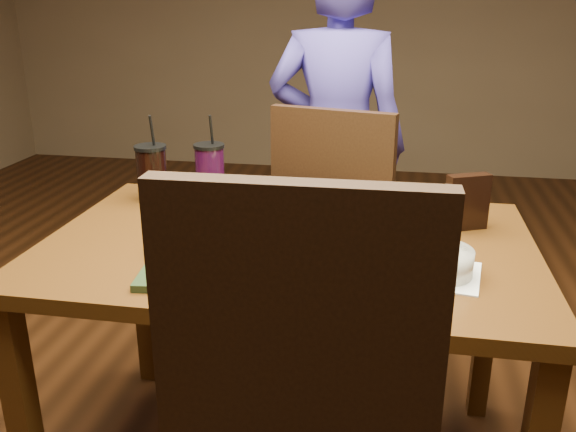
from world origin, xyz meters
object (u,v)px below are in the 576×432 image
at_px(chair_far, 333,225).
at_px(sandwich_far, 281,205).
at_px(cup_cola, 152,172).
at_px(soup_bowl, 440,261).
at_px(cup_berry, 210,170).
at_px(dining_table, 288,271).
at_px(salad_bowl, 245,249).
at_px(sandwich_near, 177,236).
at_px(baguette_near, 283,274).
at_px(diner, 336,148).
at_px(tray_far, 320,218).
at_px(baguette_far, 368,205).
at_px(chip_bag, 467,202).
at_px(tray_near, 235,262).

distance_m(chair_far, sandwich_far, 0.55).
bearing_deg(cup_cola, soup_bowl, -25.57).
relative_size(sandwich_far, cup_berry, 0.59).
relative_size(dining_table, cup_berry, 4.83).
height_order(salad_bowl, sandwich_near, salad_bowl).
height_order(chair_far, baguette_near, chair_far).
bearing_deg(dining_table, diner, 88.17).
height_order(chair_far, tray_far, chair_far).
bearing_deg(sandwich_far, baguette_near, -78.59).
height_order(dining_table, diner, diner).
bearing_deg(baguette_far, cup_berry, 163.89).
bearing_deg(sandwich_near, dining_table, 23.70).
relative_size(diner, baguette_near, 12.44).
relative_size(dining_table, salad_bowl, 6.24).
height_order(tray_far, cup_berry, cup_berry).
bearing_deg(cup_cola, chip_bag, -5.64).
distance_m(salad_bowl, chip_bag, 0.66).
height_order(chair_far, baguette_far, chair_far).
bearing_deg(baguette_near, cup_cola, 132.53).
bearing_deg(tray_near, soup_bowl, 4.09).
relative_size(tray_near, chip_bag, 2.67).
bearing_deg(sandwich_near, cup_cola, 119.62).
bearing_deg(chip_bag, tray_far, 156.82).
bearing_deg(chair_far, baguette_far, -71.83).
distance_m(dining_table, baguette_near, 0.34).
bearing_deg(tray_far, sandwich_far, -168.96).
xyz_separation_m(sandwich_near, baguette_near, (0.31, -0.19, 0.01)).
xyz_separation_m(tray_near, sandwich_far, (0.05, 0.33, 0.04)).
xyz_separation_m(salad_bowl, sandwich_near, (-0.20, 0.08, -0.01)).
xyz_separation_m(soup_bowl, baguette_near, (-0.34, -0.16, 0.01)).
bearing_deg(dining_table, sandwich_far, 107.71).
distance_m(diner, baguette_far, 0.79).
bearing_deg(salad_bowl, dining_table, 71.28).
bearing_deg(cup_berry, dining_table, -46.69).
bearing_deg(baguette_far, dining_table, -137.33).
distance_m(soup_bowl, baguette_far, 0.38).
bearing_deg(tray_far, soup_bowl, -44.43).
height_order(tray_far, salad_bowl, salad_bowl).
bearing_deg(chip_bag, soup_bowl, -129.51).
height_order(diner, sandwich_far, diner).
distance_m(soup_bowl, baguette_near, 0.38).
height_order(baguette_near, chip_bag, chip_bag).
bearing_deg(chair_far, soup_bowl, -66.98).
bearing_deg(cup_berry, diner, 60.62).
distance_m(salad_bowl, cup_cola, 0.63).
height_order(soup_bowl, baguette_far, baguette_far).
distance_m(tray_near, sandwich_far, 0.33).
relative_size(tray_near, salad_bowl, 2.02).
distance_m(sandwich_near, chip_bag, 0.80).
bearing_deg(diner, sandwich_far, 87.49).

